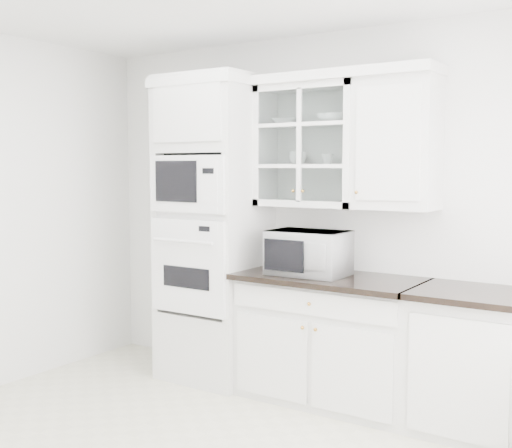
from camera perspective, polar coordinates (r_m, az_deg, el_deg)
The scene contains 12 objects.
room_shell at distance 3.85m, azimuth -3.88°, elevation 6.37°, with size 4.00×3.50×2.70m.
oven_column at distance 5.11m, azimuth -3.81°, elevation -0.46°, with size 0.76×0.68×2.40m.
base_cabinet_run at distance 4.73m, azimuth 6.62°, elevation -10.03°, with size 1.32×0.67×0.92m.
extra_base_cabinet at distance 4.39m, azimuth 18.60°, elevation -11.47°, with size 0.72×0.67×0.92m.
upper_cabinet_glass at distance 4.80m, azimuth 4.85°, elevation 6.94°, with size 0.80×0.33×0.90m.
upper_cabinet_solid at distance 4.52m, azimuth 12.44°, elevation 6.97°, with size 0.55×0.33×0.90m, color silver.
crown_molding at distance 4.87m, azimuth 3.64°, elevation 12.65°, with size 2.14×0.38×0.07m, color white.
countertop_microwave at distance 4.64m, azimuth 4.79°, elevation -2.54°, with size 0.55×0.46×0.32m, color white.
bowl_a at distance 4.93m, azimuth 2.66°, elevation 9.07°, with size 0.21×0.21×0.05m, color white.
bowl_b at distance 4.71m, azimuth 6.76°, elevation 9.31°, with size 0.21×0.21×0.07m, color white.
cup_a at distance 4.87m, azimuth 3.72°, elevation 5.88°, with size 0.13×0.13×0.10m, color white.
cup_b at distance 4.73m, azimuth 6.39°, elevation 5.75°, with size 0.09×0.09×0.08m, color white.
Camera 1 is at (2.33, -2.63, 1.69)m, focal length 45.00 mm.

